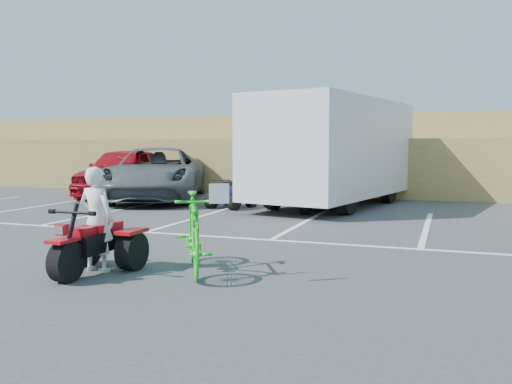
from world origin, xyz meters
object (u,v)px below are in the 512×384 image
(quad_atv_blue, at_px, (232,208))
(quad_atv_green, at_px, (324,212))
(grey_pickup, at_px, (156,174))
(green_dirt_bike, at_px, (194,233))
(rider, at_px, (97,219))
(cargo_trailer, at_px, (334,149))
(red_trike_atv, at_px, (91,274))
(red_car, at_px, (124,172))

(quad_atv_blue, relative_size, quad_atv_green, 0.84)
(grey_pickup, bearing_deg, green_dirt_bike, -78.52)
(rider, distance_m, cargo_trailer, 9.44)
(red_trike_atv, distance_m, quad_atv_green, 7.98)
(rider, xyz_separation_m, red_car, (-6.00, 9.83, 0.11))
(green_dirt_bike, bearing_deg, red_trike_atv, 174.61)
(rider, bearing_deg, red_car, -57.35)
(grey_pickup, relative_size, red_car, 1.22)
(grey_pickup, distance_m, quad_atv_blue, 3.51)
(grey_pickup, xyz_separation_m, red_car, (-1.70, 0.73, 0.00))
(red_trike_atv, xyz_separation_m, red_car, (-6.00, 9.98, 0.85))
(rider, height_order, cargo_trailer, cargo_trailer)
(rider, bearing_deg, grey_pickup, -63.44)
(grey_pickup, distance_m, quad_atv_green, 6.09)
(cargo_trailer, bearing_deg, red_trike_atv, -86.69)
(rider, relative_size, red_car, 0.30)
(red_trike_atv, distance_m, cargo_trailer, 9.68)
(red_car, distance_m, quad_atv_green, 7.90)
(red_trike_atv, xyz_separation_m, rider, (0.00, 0.15, 0.74))
(red_car, relative_size, quad_atv_green, 3.24)
(rider, distance_m, red_car, 11.52)
(red_trike_atv, bearing_deg, quad_atv_blue, 99.38)
(red_trike_atv, bearing_deg, rider, 90.00)
(quad_atv_blue, bearing_deg, green_dirt_bike, -58.46)
(grey_pickup, distance_m, red_car, 1.84)
(quad_atv_green, bearing_deg, grey_pickup, 156.03)
(cargo_trailer, bearing_deg, quad_atv_blue, -139.10)
(cargo_trailer, bearing_deg, green_dirt_bike, -78.86)
(grey_pickup, bearing_deg, red_car, 135.40)
(red_car, xyz_separation_m, cargo_trailer, (7.50, -0.56, 0.81))
(red_trike_atv, distance_m, green_dirt_bike, 1.54)
(green_dirt_bike, relative_size, quad_atv_blue, 1.44)
(cargo_trailer, height_order, quad_atv_green, cargo_trailer)
(green_dirt_bike, xyz_separation_m, grey_pickup, (-5.62, 8.68, 0.29))
(rider, xyz_separation_m, quad_atv_blue, (-1.14, 7.83, -0.74))
(rider, xyz_separation_m, cargo_trailer, (1.50, 9.27, 0.92))
(grey_pickup, height_order, cargo_trailer, cargo_trailer)
(green_dirt_bike, relative_size, cargo_trailer, 0.27)
(red_trike_atv, relative_size, rider, 0.97)
(rider, relative_size, grey_pickup, 0.24)
(red_trike_atv, xyz_separation_m, grey_pickup, (-4.30, 9.25, 0.85))
(rider, relative_size, quad_atv_blue, 1.14)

